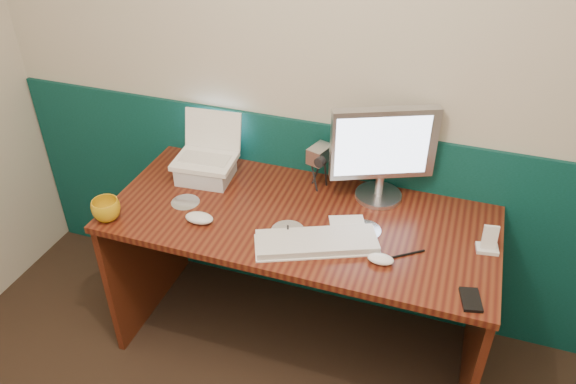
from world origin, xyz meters
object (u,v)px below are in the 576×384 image
at_px(desk, 299,283).
at_px(camcorder, 319,166).
at_px(monitor, 383,154).
at_px(mug, 106,210).
at_px(keyboard, 317,243).
at_px(laptop, 203,142).

xyz_separation_m(desk, camcorder, (0.01, 0.24, 0.48)).
height_order(monitor, camcorder, monitor).
xyz_separation_m(mug, camcorder, (0.75, 0.51, 0.06)).
bearing_deg(camcorder, keyboard, -57.42).
bearing_deg(monitor, camcorder, 157.13).
relative_size(monitor, mug, 3.76).
bearing_deg(mug, laptop, 58.81).
relative_size(laptop, mug, 2.30).
height_order(laptop, mug, laptop).
xyz_separation_m(monitor, camcorder, (-0.27, -0.00, -0.11)).
distance_m(mug, camcorder, 0.91).
distance_m(desk, mug, 0.89).
height_order(laptop, keyboard, laptop).
bearing_deg(keyboard, desk, 103.40).
distance_m(desk, keyboard, 0.43).
distance_m(monitor, camcorder, 0.29).
xyz_separation_m(laptop, camcorder, (0.50, 0.10, -0.08)).
height_order(desk, monitor, monitor).
relative_size(desk, mug, 13.90).
bearing_deg(monitor, laptop, 163.90).
bearing_deg(desk, mug, -160.05).
relative_size(monitor, keyboard, 0.93).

